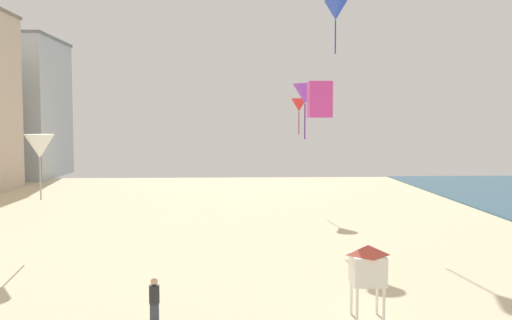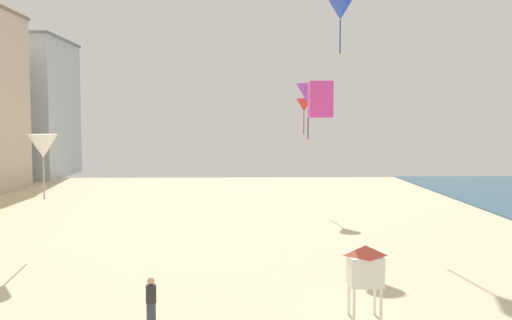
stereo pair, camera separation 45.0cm
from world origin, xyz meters
name	(u,v)px [view 2 (the right image)]	position (x,y,z in m)	size (l,w,h in m)	color
boardwalk_hotel_far	(5,108)	(-24.99, 61.98, 8.33)	(14.89, 12.59, 16.65)	#ADB7C1
kite_flyer	(151,299)	(0.90, 11.13, 0.92)	(0.34, 0.34, 1.64)	#383D4C
lifeguard_stand	(365,266)	(8.04, 11.65, 1.84)	(1.10, 1.10, 2.55)	white
kite_red_delta	(304,105)	(8.88, 39.23, 8.05)	(1.30, 1.30, 2.96)	red
kite_white_delta	(43,146)	(-6.75, 23.12, 5.40)	(1.54, 1.54, 3.50)	white
kite_magenta_box	(320,100)	(7.43, 18.67, 7.71)	(1.05, 1.05, 1.64)	#DB3D9E
kite_purple_delta	(308,94)	(7.96, 28.12, 8.43)	(1.52, 1.52, 3.46)	purple
kite_blue_delta	(340,10)	(11.17, 35.54, 15.01)	(1.73, 1.73, 3.92)	blue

